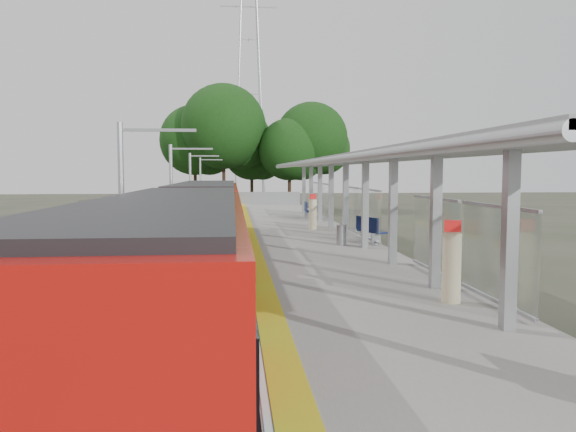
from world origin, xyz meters
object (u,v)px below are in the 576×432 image
Objects in this scene: bench_mid at (370,229)px; bench_far at (308,210)px; litter_bin at (341,235)px; info_pillar_near at (452,267)px; info_pillar_far at (313,214)px; train at (196,238)px.

bench_mid reaches higher than bench_far.
litter_bin is at bearing -175.07° from bench_mid.
info_pillar_near is 10.60m from litter_bin.
info_pillar_near is 17.19m from info_pillar_far.
info_pillar_far is at bearing 85.19° from bench_mid.
train is 20.38m from bench_far.
bench_mid is at bearing 25.57° from litter_bin.
train is at bearing -136.85° from info_pillar_far.
info_pillar_near reaches higher than litter_bin.
train reaches higher than info_pillar_far.
info_pillar_near reaches higher than bench_mid.
bench_far is at bearing 61.46° from info_pillar_far.
bench_mid is 1.05× the size of bench_far.
train is 14.09× the size of info_pillar_near.
info_pillar_near is at bearing -87.21° from bench_far.
info_pillar_far is at bearing -93.03° from bench_far.
train is at bearing 157.82° from info_pillar_near.
train is at bearing -158.19° from bench_mid.
info_pillar_far reaches higher than bench_mid.
train is 7.89m from info_pillar_near.
bench_far is at bearing 72.65° from train.
bench_mid is at bearing 42.44° from train.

